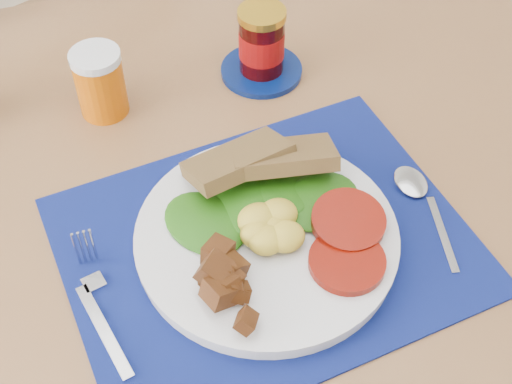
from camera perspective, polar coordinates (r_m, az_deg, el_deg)
table at (r=0.99m, az=-9.30°, el=-2.66°), size 1.40×0.90×0.75m
chair_far at (r=1.49m, az=-15.60°, el=11.79°), size 0.54×0.53×1.14m
placemat at (r=0.85m, az=0.84°, el=-4.23°), size 0.51×0.42×0.00m
breakfast_plate at (r=0.83m, az=0.56°, el=-3.60°), size 0.31×0.31×0.07m
fork at (r=0.82m, az=-12.58°, el=-8.39°), size 0.04×0.19×0.00m
spoon at (r=0.91m, az=13.00°, el=-0.53°), size 0.04×0.17×0.00m
juice_glass at (r=1.01m, az=-12.34°, el=8.42°), size 0.07×0.07×0.09m
jam_on_saucer at (r=1.05m, az=0.45°, el=11.55°), size 0.12×0.12×0.11m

